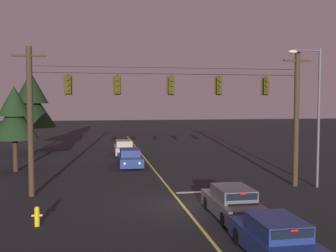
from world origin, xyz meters
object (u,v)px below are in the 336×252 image
Objects in this scene: car_oncoming_lead at (130,158)px; street_lamp_corner at (314,105)px; traffic_light_left_inner at (117,85)px; car_waiting_second_near at (275,239)px; traffic_light_leftmost at (68,85)px; traffic_light_rightmost at (266,86)px; car_waiting_near_lane at (233,203)px; car_oncoming_trailing at (124,148)px; tree_verge_far at (31,102)px; fire_hydrant at (37,216)px; traffic_light_right_inner at (219,86)px; tree_verge_near at (15,115)px; traffic_light_centre at (171,85)px.

street_lamp_corner is (10.30, -9.70, 4.33)m from car_oncoming_lead.
traffic_light_left_inner reaches higher than car_waiting_second_near.
traffic_light_leftmost is 11.51m from traffic_light_rightmost.
car_waiting_second_near is at bearing -91.79° from car_waiting_near_lane.
tree_verge_far is at bearing 163.43° from car_oncoming_trailing.
tree_verge_far reaches higher than car_waiting_second_near.
tree_verge_far is at bearing 99.39° from fire_hydrant.
traffic_light_left_inner is 0.28× the size of car_oncoming_trailing.
street_lamp_corner is at bearing -5.36° from traffic_light_right_inner.
street_lamp_corner is (6.83, 5.11, 4.33)m from car_waiting_near_lane.
traffic_light_rightmost is 0.19× the size of tree_verge_near.
tree_verge_far is (-10.72, 18.93, -1.02)m from traffic_light_centre.
fire_hydrant is (-3.62, -5.50, -5.67)m from traffic_light_left_inner.
street_lamp_corner is (5.76, -0.54, -1.13)m from traffic_light_right_inner.
traffic_light_left_inner is at bearing 114.34° from car_waiting_second_near.
traffic_light_left_inner is 5.92m from traffic_light_right_inner.
traffic_light_left_inner is 0.28× the size of car_oncoming_lead.
car_oncoming_lead and car_oncoming_trailing have the same top height.
tree_verge_far is (-9.01, 2.68, 4.44)m from car_oncoming_trailing.
tree_verge_near is (-4.47, 8.28, -1.95)m from traffic_light_leftmost.
tree_verge_far is (-0.50, 10.65, 0.92)m from tree_verge_near.
car_waiting_second_near is at bearing -96.66° from traffic_light_right_inner.
car_oncoming_lead is 0.54× the size of tree_verge_far.
street_lamp_corner reaches higher than traffic_light_left_inner.
traffic_light_centre is 13.30m from tree_verge_near.
car_waiting_second_near is at bearing -80.35° from car_oncoming_lead.
fire_hydrant is at bearing -108.82° from car_oncoming_lead.
street_lamp_corner reaches higher than traffic_light_leftmost.
traffic_light_rightmost is at bearing 169.26° from street_lamp_corner.
traffic_light_rightmost is 25.13m from tree_verge_far.
tree_verge_near is at bearing 122.41° from car_waiting_second_near.
traffic_light_right_inner is 5.89m from street_lamp_corner.
traffic_light_left_inner is 0.15× the size of tree_verge_far.
car_oncoming_trailing is at bearing 121.60° from street_lamp_corner.
tree_verge_near is at bearing 147.65° from traffic_light_right_inner.
street_lamp_corner reaches higher than car_waiting_second_near.
traffic_light_left_inner is at bearing 177.35° from street_lamp_corner.
traffic_light_centre reaches higher than car_oncoming_lead.
traffic_light_right_inner is at bearing -32.35° from tree_verge_near.
tree_verge_far reaches higher than traffic_light_right_inner.
traffic_light_centre is 0.15× the size of tree_verge_far.
fire_hydrant is (-0.94, -5.50, -5.67)m from traffic_light_leftmost.
tree_verge_near is at bearing 118.37° from traffic_light_leftmost.
tree_verge_near is at bearing 130.75° from car_waiting_near_lane.
traffic_light_leftmost is at bearing 177.84° from street_lamp_corner.
tree_verge_near is 0.78× the size of tree_verge_far.
traffic_light_leftmost and traffic_light_centre have the same top height.
traffic_light_leftmost is at bearing 80.33° from fire_hydrant.
traffic_light_left_inner is 12.65m from car_waiting_second_near.
traffic_light_centre is 5.77m from traffic_light_rightmost.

